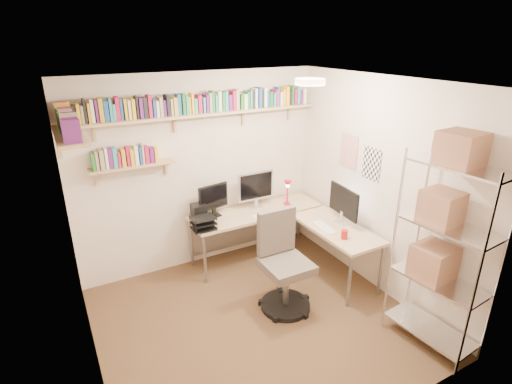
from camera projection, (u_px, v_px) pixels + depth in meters
ground at (257, 321)px, 4.32m from camera, size 3.20×3.20×0.00m
room_shell at (258, 187)px, 3.76m from camera, size 3.24×3.04×2.52m
wall_shelves at (168, 118)px, 4.45m from camera, size 3.12×1.09×0.80m
corner_desk at (268, 217)px, 5.16m from camera, size 1.87×1.78×1.21m
office_chair at (283, 269)px, 4.42m from camera, size 0.59×0.60×1.12m
wire_rack at (444, 223)px, 3.60m from camera, size 0.49×0.88×2.14m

